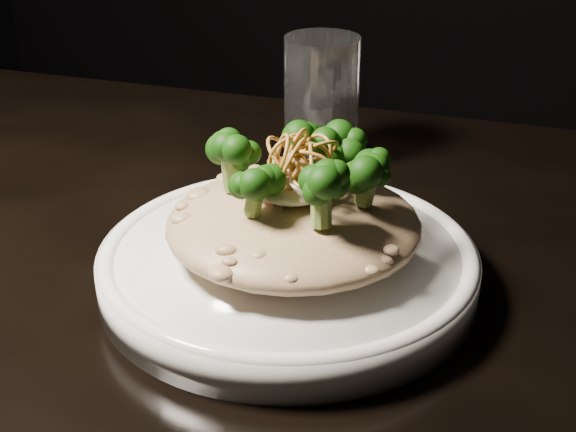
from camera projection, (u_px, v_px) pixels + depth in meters
The scene contains 7 objects.
table at pixel (188, 358), 0.64m from camera, with size 1.10×0.80×0.75m.
plate at pixel (288, 267), 0.58m from camera, with size 0.27×0.27×0.03m, color white.
risotto at pixel (294, 224), 0.56m from camera, with size 0.18×0.18×0.04m, color brown.
broccoli at pixel (298, 171), 0.55m from camera, with size 0.11×0.11×0.04m, color black, non-canonical shape.
cheese at pixel (292, 187), 0.55m from camera, with size 0.05×0.05×0.02m, color white.
shallots at pixel (296, 160), 0.54m from camera, with size 0.05×0.05×0.03m, color brown, non-canonical shape.
drinking_glass at pixel (321, 102), 0.75m from camera, with size 0.07×0.07×0.12m, color silver.
Camera 1 is at (0.24, -0.47, 1.06)m, focal length 50.00 mm.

